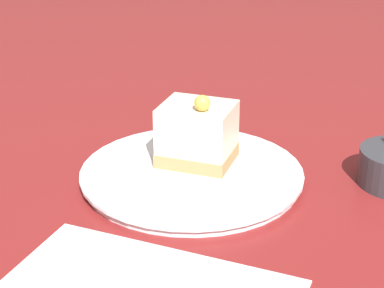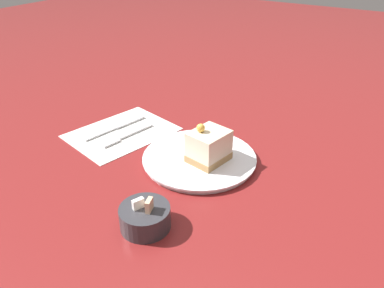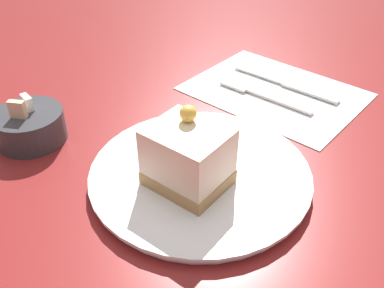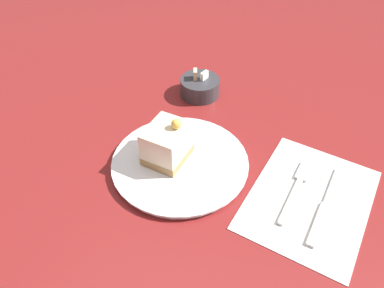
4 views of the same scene
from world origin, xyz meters
name	(u,v)px [view 1 (image 1 of 4)]	position (x,y,z in m)	size (l,w,h in m)	color
ground_plane	(161,175)	(0.00, 0.00, 0.00)	(4.00, 4.00, 0.00)	maroon
plate	(192,174)	(0.01, 0.04, 0.01)	(0.25, 0.25, 0.01)	white
cake_slice	(197,133)	(-0.02, 0.04, 0.05)	(0.08, 0.09, 0.09)	#AD8451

